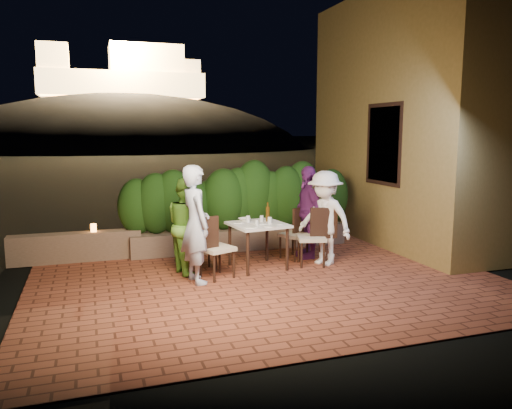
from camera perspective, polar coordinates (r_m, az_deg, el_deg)
name	(u,v)px	position (r m, az deg, el deg)	size (l,w,h in m)	color
ground	(273,284)	(7.54, 1.91, -9.12)	(400.00, 400.00, 0.00)	black
terrace_floor	(262,279)	(8.01, 0.65, -8.48)	(7.00, 6.00, 0.15)	brown
building_wall	(405,119)	(10.67, 16.71, 9.40)	(1.60, 5.00, 5.00)	olive
window_pane	(385,144)	(9.82, 14.52, 6.68)	(0.08, 1.00, 1.40)	black
window_frame	(385,144)	(9.81, 14.48, 6.68)	(0.06, 1.15, 1.55)	black
planter	(241,238)	(9.66, -1.74, -3.86)	(4.20, 0.55, 0.40)	brown
hedge	(241,200)	(9.53, -1.76, 0.55)	(4.00, 0.70, 1.10)	#17390F
parapet	(76,247)	(9.26, -19.87, -4.58)	(2.20, 0.30, 0.50)	brown
hill	(126,179)	(67.18, -14.60, 2.79)	(52.00, 40.00, 22.00)	black
fortress	(122,65)	(67.40, -15.07, 15.15)	(26.00, 8.00, 8.00)	#FFCC7A
dining_table	(258,246)	(8.25, 0.22, -4.74)	(0.85, 0.85, 0.75)	white
plate_nw	(251,227)	(7.85, -0.56, -2.57)	(0.23, 0.23, 0.01)	white
plate_sw	(238,222)	(8.23, -2.03, -2.06)	(0.20, 0.20, 0.01)	white
plate_ne	(277,224)	(8.13, 2.44, -2.20)	(0.21, 0.21, 0.01)	white
plate_se	(265,220)	(8.48, 1.03, -1.75)	(0.20, 0.20, 0.01)	white
plate_centre	(260,223)	(8.14, 0.43, -2.17)	(0.23, 0.23, 0.01)	white
plate_front	(271,226)	(7.93, 1.69, -2.46)	(0.24, 0.24, 0.01)	white
glass_nw	(257,223)	(7.96, 0.08, -2.10)	(0.06, 0.06, 0.10)	silver
glass_sw	(248,219)	(8.26, -0.92, -1.67)	(0.07, 0.07, 0.11)	silver
glass_ne	(270,220)	(8.13, 1.58, -1.83)	(0.07, 0.07, 0.11)	silver
glass_se	(262,218)	(8.33, 0.65, -1.61)	(0.06, 0.06, 0.10)	silver
beer_bottle	(268,212)	(8.30, 1.34, -0.86)	(0.06, 0.06, 0.33)	#432A0B
bowl	(244,219)	(8.42, -1.33, -1.70)	(0.19, 0.19, 0.05)	white
chair_left_front	(217,247)	(7.71, -4.49, -4.86)	(0.45, 0.45, 0.97)	black
chair_left_back	(203,245)	(8.12, -6.09, -4.66)	(0.39, 0.39, 0.84)	black
chair_right_front	(311,237)	(8.45, 6.33, -3.67)	(0.46, 0.46, 0.98)	black
chair_right_back	(294,234)	(8.88, 4.36, -3.33)	(0.42, 0.42, 0.90)	black
diner_blue	(196,224)	(7.44, -6.92, -2.25)	(0.64, 0.42, 1.76)	#B0C1E3
diner_green	(187,225)	(8.01, -7.88, -2.38)	(0.74, 0.58, 1.53)	#70BD3B
diner_white	(325,218)	(8.48, 7.88, -1.55)	(1.03, 0.59, 1.59)	white
diner_purple	(308,212)	(8.92, 5.97, -0.85)	(0.96, 0.40, 1.65)	#61236A
parapet_lamp	(94,228)	(9.19, -18.07, -2.55)	(0.10, 0.10, 0.14)	orange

